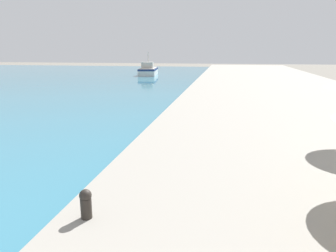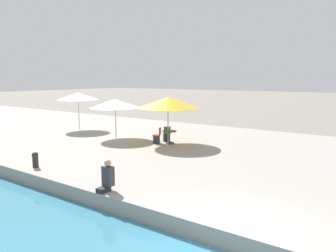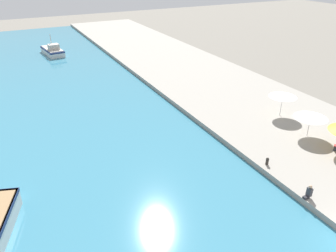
{
  "view_description": "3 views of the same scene",
  "coord_description": "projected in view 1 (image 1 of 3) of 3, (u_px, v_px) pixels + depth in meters",
  "views": [
    {
      "loc": [
        3.53,
        3.16,
        4.08
      ],
      "look_at": [
        1.5,
        14.59,
        1.35
      ],
      "focal_mm": 35.0,
      "sensor_mm": 36.0,
      "label": 1
    },
    {
      "loc": [
        -6.94,
        -3.12,
        4.25
      ],
      "look_at": [
        8.1,
        7.59,
        1.55
      ],
      "focal_mm": 35.0,
      "sensor_mm": 36.0,
      "label": 2
    },
    {
      "loc": [
        -16.81,
        -7.36,
        15.8
      ],
      "look_at": [
        -4.0,
        18.0,
        1.15
      ],
      "focal_mm": 35.0,
      "sensor_mm": 36.0,
      "label": 3
    }
  ],
  "objects": [
    {
      "name": "mooring_bollard",
      "position": [
        86.0,
        203.0,
        6.94
      ],
      "size": [
        0.26,
        0.26,
        0.65
      ],
      "color": "#2D2823",
      "rests_on": "quay_promenade"
    },
    {
      "name": "quay_promenade",
      "position": [
        272.0,
        88.0,
        32.54
      ],
      "size": [
        16.0,
        90.0,
        0.55
      ],
      "color": "gray",
      "rests_on": "ground_plane"
    },
    {
      "name": "fishing_boat_mid",
      "position": [
        148.0,
        70.0,
        52.44
      ],
      "size": [
        3.39,
        6.86,
        3.65
      ],
      "rotation": [
        0.0,
        0.0,
        0.12
      ],
      "color": "silver",
      "rests_on": "water_basin"
    }
  ]
}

